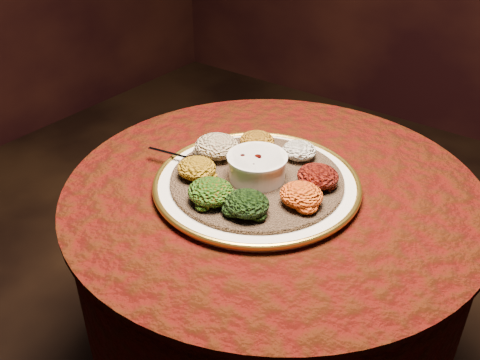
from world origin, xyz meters
The scene contains 13 objects.
table centered at (0.00, 0.00, 0.55)m, with size 0.96×0.96×0.73m.
platter centered at (-0.03, -0.03, 0.75)m, with size 0.58×0.58×0.02m.
injera centered at (-0.03, -0.03, 0.76)m, with size 0.39×0.39×0.01m, color brown.
stew_bowl centered at (-0.03, -0.03, 0.79)m, with size 0.13×0.13×0.06m.
spoon centered at (-0.20, -0.06, 0.77)m, with size 0.15×0.04×0.01m.
portion_ayib centered at (0.00, 0.10, 0.78)m, with size 0.08×0.08×0.04m, color white.
portion_kitfo centered at (0.10, 0.02, 0.78)m, with size 0.09×0.09×0.04m, color black.
portion_tikil centered at (0.11, -0.06, 0.78)m, with size 0.09×0.09×0.04m, color #B97C0F.
portion_gomen centered at (0.03, -0.15, 0.78)m, with size 0.09×0.09×0.04m, color black.
portion_mixveg centered at (-0.05, -0.16, 0.79)m, with size 0.10×0.09×0.05m, color #AC350B.
portion_kik centered at (-0.14, -0.11, 0.78)m, with size 0.09×0.08×0.04m, color #A36C0E.
portion_timatim centered at (-0.16, -0.01, 0.79)m, with size 0.11×0.10×0.05m, color maroon.
portion_shiro centered at (-0.10, 0.08, 0.78)m, with size 0.09×0.08×0.04m, color #8E5A11.
Camera 1 is at (0.55, -0.87, 1.41)m, focal length 40.00 mm.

